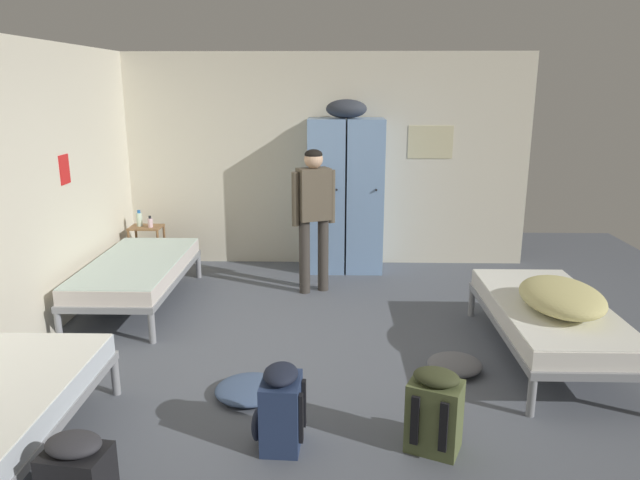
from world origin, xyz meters
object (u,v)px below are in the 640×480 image
(bed_right, at_px, (549,315))
(clothes_pile_denim, at_px, (250,389))
(clothes_pile_grey, at_px, (455,364))
(locker_bank, at_px, (345,192))
(person_traveler, at_px, (314,208))
(backpack_olive, at_px, (435,411))
(backpack_navy, at_px, (280,409))
(bed_left_rear, at_px, (137,270))
(bedding_heap, at_px, (562,297))
(lotion_bottle, at_px, (150,222))
(shelf_unit, at_px, (147,244))
(water_bottle, at_px, (139,219))

(bed_right, bearing_deg, clothes_pile_denim, -163.93)
(bed_right, bearing_deg, clothes_pile_grey, -161.07)
(locker_bank, height_order, person_traveler, locker_bank)
(person_traveler, height_order, backpack_olive, person_traveler)
(backpack_navy, bearing_deg, bed_left_rear, 124.94)
(bedding_heap, bearing_deg, locker_bank, 122.99)
(bed_left_rear, bearing_deg, clothes_pile_denim, -52.01)
(lotion_bottle, relative_size, backpack_olive, 0.25)
(shelf_unit, height_order, backpack_olive, shelf_unit)
(shelf_unit, bearing_deg, backpack_olive, -50.82)
(locker_bank, bearing_deg, clothes_pile_denim, -103.49)
(lotion_bottle, bearing_deg, locker_bank, 4.84)
(water_bottle, relative_size, backpack_navy, 0.36)
(locker_bank, xyz_separation_m, person_traveler, (-0.36, -0.83, -0.02))
(bed_right, bearing_deg, water_bottle, 151.12)
(bed_left_rear, xyz_separation_m, lotion_bottle, (-0.18, 1.11, 0.25))
(bedding_heap, bearing_deg, bed_right, 97.65)
(person_traveler, relative_size, backpack_navy, 2.87)
(bedding_heap, bearing_deg, shelf_unit, 149.34)
(lotion_bottle, bearing_deg, clothes_pile_grey, -38.25)
(bedding_heap, relative_size, backpack_navy, 1.60)
(backpack_olive, distance_m, backpack_navy, 0.97)
(lotion_bottle, bearing_deg, person_traveler, -17.52)
(water_bottle, bearing_deg, backpack_navy, -60.61)
(clothes_pile_grey, bearing_deg, bed_left_rear, 154.99)
(backpack_navy, xyz_separation_m, clothes_pile_grey, (1.31, 1.03, -0.20))
(backpack_olive, bearing_deg, bed_right, 48.65)
(person_traveler, xyz_separation_m, lotion_bottle, (-1.99, 0.63, -0.32))
(bed_left_rear, relative_size, clothes_pile_denim, 3.64)
(bed_right, distance_m, clothes_pile_denim, 2.53)
(backpack_navy, height_order, clothes_pile_grey, backpack_navy)
(locker_bank, distance_m, backpack_olive, 3.84)
(person_traveler, bearing_deg, backpack_navy, -92.24)
(lotion_bottle, height_order, clothes_pile_grey, lotion_bottle)
(person_traveler, bearing_deg, locker_bank, 66.69)
(lotion_bottle, relative_size, clothes_pile_grey, 0.32)
(bedding_heap, xyz_separation_m, clothes_pile_grey, (-0.84, -0.12, -0.54))
(bedding_heap, xyz_separation_m, backpack_olive, (-1.18, -1.16, -0.34))
(locker_bank, distance_m, lotion_bottle, 2.38)
(shelf_unit, xyz_separation_m, bed_left_rear, (0.25, -1.15, 0.04))
(bed_right, height_order, backpack_olive, backpack_olive)
(bed_left_rear, xyz_separation_m, bedding_heap, (3.85, -1.28, 0.22))
(shelf_unit, bearing_deg, water_bottle, 165.96)
(backpack_olive, distance_m, clothes_pile_grey, 1.10)
(locker_bank, height_order, clothes_pile_grey, locker_bank)
(shelf_unit, height_order, backpack_navy, shelf_unit)
(shelf_unit, bearing_deg, bed_right, -29.13)
(backpack_olive, bearing_deg, water_bottle, 129.78)
(bedding_heap, relative_size, clothes_pile_denim, 1.69)
(backpack_olive, relative_size, clothes_pile_grey, 1.26)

